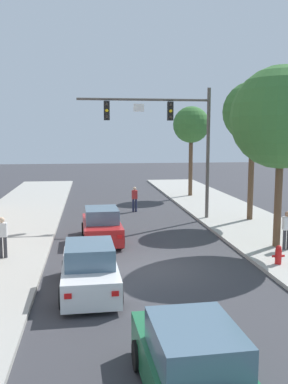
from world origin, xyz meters
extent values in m
plane|color=#38383D|center=(0.00, 0.00, 0.00)|extent=(120.00, 120.00, 0.00)
cylinder|color=#514C47|center=(4.60, 8.66, 3.90)|extent=(0.20, 0.20, 7.50)
cylinder|color=#514C47|center=(0.86, 8.66, 6.95)|extent=(7.48, 0.14, 0.14)
cube|color=black|center=(2.36, 8.66, 6.33)|extent=(0.32, 0.28, 1.05)
sphere|color=#2D2823|center=(2.36, 8.51, 6.66)|extent=(0.18, 0.18, 0.18)
sphere|color=yellow|center=(2.36, 8.51, 6.33)|extent=(0.18, 0.18, 0.18)
sphere|color=#2D2823|center=(2.36, 8.51, 6.00)|extent=(0.18, 0.18, 0.18)
cube|color=black|center=(-1.23, 8.66, 6.33)|extent=(0.32, 0.28, 1.05)
sphere|color=#2D2823|center=(-1.23, 8.51, 6.66)|extent=(0.18, 0.18, 0.18)
sphere|color=yellow|center=(-1.23, 8.51, 6.33)|extent=(0.18, 0.18, 0.18)
sphere|color=#2D2823|center=(-1.23, 8.51, 6.00)|extent=(0.18, 0.18, 0.18)
cube|color=white|center=(0.56, 8.64, 6.50)|extent=(0.60, 0.03, 0.44)
cube|color=#B21E1E|center=(-1.72, 4.43, 0.56)|extent=(1.83, 4.25, 0.80)
cube|color=slate|center=(-1.72, 4.28, 1.28)|extent=(1.56, 2.05, 0.64)
cylinder|color=black|center=(-2.57, 5.70, 0.32)|extent=(0.24, 0.65, 0.64)
cylinder|color=black|center=(-0.96, 5.76, 0.32)|extent=(0.24, 0.65, 0.64)
cylinder|color=black|center=(-2.49, 3.10, 0.32)|extent=(0.24, 0.65, 0.64)
cylinder|color=black|center=(-0.87, 3.15, 0.32)|extent=(0.24, 0.65, 0.64)
cube|color=red|center=(-2.29, 2.29, 0.68)|extent=(0.20, 0.05, 0.14)
cube|color=red|center=(-1.02, 2.33, 0.68)|extent=(0.20, 0.05, 0.14)
cube|color=silver|center=(-2.31, -2.04, 0.56)|extent=(1.80, 4.24, 0.80)
cube|color=slate|center=(-2.30, -2.19, 1.28)|extent=(1.55, 2.03, 0.64)
cylinder|color=black|center=(-3.14, -0.75, 0.32)|extent=(0.24, 0.65, 0.64)
cylinder|color=black|center=(-1.53, -0.72, 0.32)|extent=(0.24, 0.65, 0.64)
cylinder|color=black|center=(-3.08, -3.36, 0.32)|extent=(0.24, 0.65, 0.64)
cylinder|color=black|center=(-1.47, -3.32, 0.32)|extent=(0.24, 0.65, 0.64)
cube|color=red|center=(-2.89, -4.17, 0.68)|extent=(0.20, 0.04, 0.14)
cube|color=red|center=(-1.62, -4.14, 0.68)|extent=(0.20, 0.04, 0.14)
cube|color=#1E663D|center=(-0.44, -8.08, 0.56)|extent=(1.85, 4.26, 0.80)
cube|color=slate|center=(-0.44, -8.23, 1.28)|extent=(1.57, 2.05, 0.64)
cylinder|color=black|center=(-1.30, -6.81, 0.32)|extent=(0.24, 0.65, 0.64)
cylinder|color=black|center=(0.32, -6.75, 0.32)|extent=(0.24, 0.65, 0.64)
cylinder|color=#333338|center=(-5.79, 1.63, 0.57)|extent=(0.14, 0.14, 0.85)
cylinder|color=#333338|center=(-5.61, 1.63, 0.57)|extent=(0.14, 0.14, 0.85)
cube|color=silver|center=(-5.70, 1.63, 1.28)|extent=(0.36, 0.22, 0.56)
sphere|color=beige|center=(-5.70, 1.63, 1.68)|extent=(0.22, 0.22, 0.22)
cylinder|color=#232847|center=(0.57, 11.87, 0.42)|extent=(0.14, 0.14, 0.85)
cylinder|color=#232847|center=(0.75, 11.87, 0.42)|extent=(0.14, 0.14, 0.85)
cube|color=#B72D2D|center=(0.66, 11.87, 1.13)|extent=(0.36, 0.22, 0.56)
sphere|color=beige|center=(0.66, 11.87, 1.53)|extent=(0.22, 0.22, 0.22)
cylinder|color=#333338|center=(5.90, 1.34, 0.57)|extent=(0.14, 0.14, 0.85)
cylinder|color=#333338|center=(6.08, 1.34, 0.57)|extent=(0.14, 0.14, 0.85)
cube|color=silver|center=(5.99, 1.34, 1.28)|extent=(0.36, 0.22, 0.56)
sphere|color=#9E7051|center=(5.99, 1.34, 1.68)|extent=(0.22, 0.22, 0.22)
cylinder|color=red|center=(4.76, -0.55, 0.43)|extent=(0.24, 0.24, 0.55)
sphere|color=red|center=(4.76, -0.55, 0.76)|extent=(0.22, 0.22, 0.22)
cylinder|color=red|center=(4.58, -0.55, 0.45)|extent=(0.12, 0.09, 0.09)
cylinder|color=red|center=(4.94, -0.55, 0.45)|extent=(0.12, 0.09, 0.09)
cylinder|color=brown|center=(5.83, 1.94, 2.12)|extent=(0.32, 0.32, 3.94)
sphere|color=#387033|center=(5.83, 1.94, 5.72)|extent=(4.34, 4.34, 4.34)
cylinder|color=brown|center=(6.92, 7.81, 2.57)|extent=(0.32, 0.32, 4.85)
sphere|color=#387033|center=(6.92, 7.81, 6.28)|extent=(3.41, 3.41, 3.41)
cylinder|color=brown|center=(5.83, 17.80, 2.44)|extent=(0.32, 0.32, 4.58)
sphere|color=#387033|center=(5.83, 17.80, 5.81)|extent=(2.88, 2.88, 2.88)
camera|label=1|loc=(-2.28, -15.18, 4.97)|focal=39.46mm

